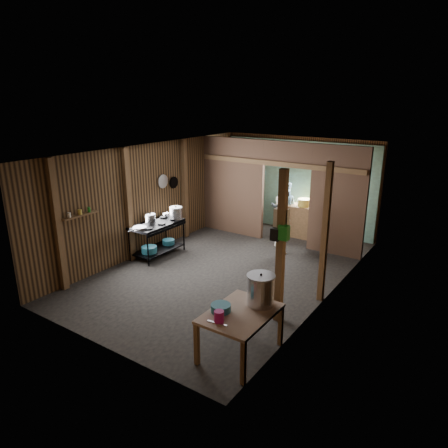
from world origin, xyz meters
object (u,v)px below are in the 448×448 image
Objects in this scene: gas_range at (157,239)px; stove_pot_large at (176,213)px; cook at (282,226)px; prep_table at (240,333)px; stock_pot at (261,291)px; pink_bucket at (219,317)px; yellow_tub at (304,203)px.

stove_pot_large is at bearing 71.55° from gas_range.
cook is at bearing 33.71° from gas_range.
stock_pot is at bearing 71.34° from prep_table.
stove_pot_large is at bearing 146.77° from stock_pot.
stove_pot_large is 4.38m from stock_pot.
stock_pot is at bearing -26.25° from gas_range.
pink_bucket reaches higher than gas_range.
yellow_tub is (2.32, 3.19, 0.55)m from gas_range.
yellow_tub is at bearing 53.95° from gas_range.
stove_pot_large is 0.64× the size of stock_pot.
stove_pot_large reaches higher than pink_bucket.
gas_range is 2.74× the size of stock_pot.
prep_table is at bearing 74.40° from pink_bucket.
yellow_tub reaches higher than gas_range.
gas_range is at bearing -108.45° from stove_pot_large.
gas_range is at bearing 153.75° from stock_pot.
pink_bucket is 0.11× the size of cook.
prep_table is at bearing -37.92° from stove_pot_large.
gas_range is at bearing 143.78° from pink_bucket.
prep_table is at bearing -31.22° from gas_range.
stove_pot_large is 0.22× the size of cook.
cook is at bearing 107.91° from prep_table.
pink_bucket is at bearing -105.60° from prep_table.
pink_bucket is at bearing -36.22° from gas_range.
cook is at bearing 111.33° from stock_pot.
cook reaches higher than pink_bucket.
gas_range is 0.93× the size of cook.
stove_pot_large is 4.66m from pink_bucket.
stock_pot is 0.80m from pink_bucket.
pink_bucket reaches higher than prep_table.
gas_range is 0.76m from stove_pot_large.
stock_pot is at bearing 72.92° from pink_bucket.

